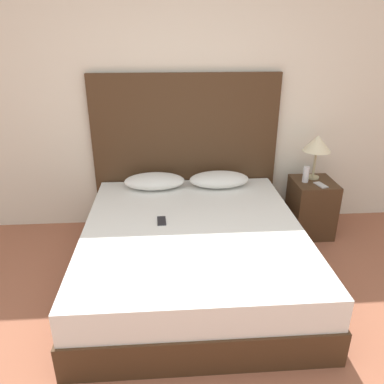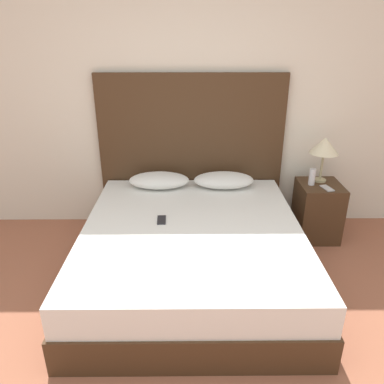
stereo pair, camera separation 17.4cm
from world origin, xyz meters
TOP-DOWN VIEW (x-y plane):
  - wall_back at (0.00, 2.28)m, footprint 10.00×0.06m
  - bed at (0.05, 1.17)m, footprint 1.78×2.01m
  - headboard at (0.05, 2.20)m, footprint 1.87×0.05m
  - pillow_left at (-0.27, 1.97)m, footprint 0.59×0.32m
  - pillow_right at (0.37, 1.97)m, footprint 0.59×0.32m
  - phone_on_bed at (-0.20, 1.26)m, footprint 0.08×0.15m
  - nightstand at (1.31, 1.87)m, footprint 0.40×0.43m
  - table_lamp at (1.32, 1.96)m, footprint 0.28×0.28m
  - phone_on_nightstand at (1.33, 1.76)m, footprint 0.10×0.16m
  - toiletry_bottle at (1.21, 1.86)m, footprint 0.06×0.06m

SIDE VIEW (x-z plane):
  - bed at x=0.05m, z-range 0.00..0.50m
  - nightstand at x=1.31m, z-range 0.00..0.57m
  - phone_on_bed at x=-0.20m, z-range 0.51..0.52m
  - phone_on_nightstand at x=1.33m, z-range 0.57..0.58m
  - pillow_left at x=-0.27m, z-range 0.51..0.65m
  - pillow_right at x=0.37m, z-range 0.51..0.65m
  - toiletry_bottle at x=1.21m, z-range 0.57..0.73m
  - headboard at x=0.05m, z-range 0.00..1.58m
  - table_lamp at x=1.32m, z-range 0.71..1.15m
  - wall_back at x=0.00m, z-range 0.00..2.70m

